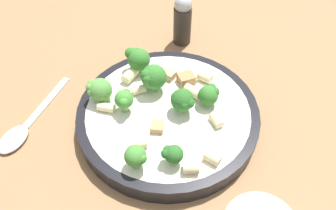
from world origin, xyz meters
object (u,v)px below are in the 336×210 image
at_px(broccoli_floret_6, 137,58).
at_px(chicken_chunk_0, 157,127).
at_px(chicken_chunk_1, 186,79).
at_px(chicken_chunk_2, 169,74).
at_px(rigatoni_5, 205,77).
at_px(rigatoni_7, 191,168).
at_px(rigatoni_8, 139,90).
at_px(broccoli_floret_2, 173,154).
at_px(broccoli_floret_1, 182,101).
at_px(rigatoni_2, 193,91).
at_px(rigatoni_6, 130,75).
at_px(rigatoni_1, 106,107).
at_px(broccoli_floret_4, 209,94).
at_px(spoon, 23,128).
at_px(rigatoni_3, 216,120).
at_px(broccoli_floret_7, 136,157).
at_px(rigatoni_4, 212,158).
at_px(broccoli_floret_3, 153,77).
at_px(rigatoni_0, 139,144).
at_px(broccoli_floret_0, 99,90).
at_px(broccoli_floret_5, 124,100).
at_px(pepper_shaker, 183,20).
at_px(pasta_bowl, 168,114).

height_order(broccoli_floret_6, chicken_chunk_0, broccoli_floret_6).
bearing_deg(chicken_chunk_1, chicken_chunk_2, -33.30).
height_order(rigatoni_5, chicken_chunk_2, rigatoni_5).
distance_m(rigatoni_5, rigatoni_7, 0.17).
xyz_separation_m(rigatoni_5, rigatoni_8, (0.11, 0.01, -0.00)).
relative_size(broccoli_floret_2, chicken_chunk_1, 1.26).
distance_m(broccoli_floret_1, rigatoni_2, 0.04).
height_order(rigatoni_6, rigatoni_8, rigatoni_6).
bearing_deg(rigatoni_1, broccoli_floret_4, 174.95).
xyz_separation_m(broccoli_floret_1, chicken_chunk_1, (-0.02, -0.06, -0.02)).
relative_size(broccoli_floret_2, spoon, 0.20).
bearing_deg(rigatoni_3, broccoli_floret_7, 22.75).
xyz_separation_m(rigatoni_4, chicken_chunk_0, (0.06, -0.07, -0.00)).
relative_size(broccoli_floret_3, rigatoni_4, 2.12).
relative_size(rigatoni_2, spoon, 0.17).
xyz_separation_m(broccoli_floret_3, rigatoni_5, (-0.09, -0.00, -0.02)).
height_order(chicken_chunk_1, chicken_chunk_2, chicken_chunk_1).
bearing_deg(rigatoni_0, spoon, -26.43).
bearing_deg(broccoli_floret_0, broccoli_floret_1, 158.49).
relative_size(broccoli_floret_7, chicken_chunk_0, 2.08).
bearing_deg(broccoli_floret_5, chicken_chunk_0, 132.68).
xyz_separation_m(rigatoni_3, chicken_chunk_2, (0.05, -0.11, -0.00)).
height_order(broccoli_floret_3, rigatoni_5, broccoli_floret_3).
xyz_separation_m(broccoli_floret_4, pepper_shaker, (-0.00, -0.19, 0.00)).
distance_m(rigatoni_0, rigatoni_3, 0.12).
bearing_deg(rigatoni_0, pasta_bowl, -131.29).
distance_m(rigatoni_1, rigatoni_3, 0.16).
xyz_separation_m(broccoli_floret_6, pepper_shaker, (-0.10, -0.10, -0.00)).
bearing_deg(rigatoni_1, rigatoni_5, -167.94).
relative_size(broccoli_floret_1, rigatoni_3, 1.79).
distance_m(rigatoni_0, rigatoni_5, 0.16).
bearing_deg(broccoli_floret_0, pasta_bowl, 158.20).
bearing_deg(pasta_bowl, rigatoni_6, -57.72).
distance_m(pasta_bowl, broccoli_floret_3, 0.06).
bearing_deg(broccoli_floret_1, pasta_bowl, -20.07).
relative_size(pasta_bowl, chicken_chunk_0, 15.19).
height_order(broccoli_floret_5, chicken_chunk_0, broccoli_floret_5).
bearing_deg(rigatoni_8, chicken_chunk_2, -154.10).
bearing_deg(rigatoni_8, chicken_chunk_1, -173.01).
xyz_separation_m(rigatoni_2, rigatoni_5, (-0.03, -0.03, -0.00)).
bearing_deg(chicken_chunk_2, pepper_shaker, -111.58).
bearing_deg(rigatoni_7, rigatoni_5, -111.17).
relative_size(broccoli_floret_0, rigatoni_0, 1.77).
xyz_separation_m(broccoli_floret_0, rigatoni_4, (-0.14, 0.14, -0.01)).
xyz_separation_m(rigatoni_3, rigatoni_6, (0.11, -0.12, 0.00)).
relative_size(broccoli_floret_5, rigatoni_8, 1.74).
bearing_deg(broccoli_floret_7, rigatoni_6, -93.19).
xyz_separation_m(broccoli_floret_0, rigatoni_0, (-0.05, 0.10, -0.01)).
xyz_separation_m(chicken_chunk_0, spoon, (0.20, -0.06, -0.03)).
bearing_deg(broccoli_floret_6, broccoli_floret_1, 116.81).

